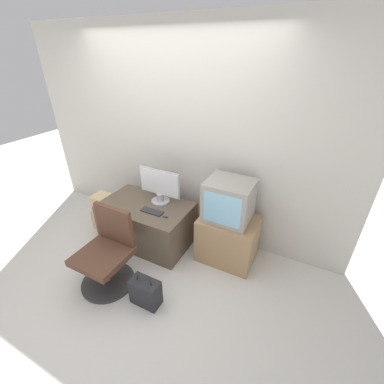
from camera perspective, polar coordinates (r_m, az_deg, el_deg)
The scene contains 13 objects.
ground_plane at distance 3.10m, azimuth -16.01°, elevation -19.48°, with size 12.00×12.00×0.00m, color beige.
wall_back at distance 3.28m, azimuth -3.58°, elevation 11.91°, with size 4.40×0.05×2.60m.
desk at distance 3.44m, azimuth -9.89°, elevation -6.72°, with size 1.13×0.69×0.56m.
side_stand at distance 3.16m, azimuth 7.94°, elevation -10.19°, with size 0.66×0.50×0.57m.
main_monitor at distance 3.21m, azimuth -7.21°, elevation 1.28°, with size 0.57×0.23×0.44m.
keyboard at distance 3.13m, azimuth -8.94°, elevation -4.25°, with size 0.28×0.10×0.01m.
mouse at distance 3.01m, azimuth -5.95°, elevation -5.34°, with size 0.07×0.04×0.03m.
crt_tv at distance 2.88m, azimuth 8.19°, elevation -1.89°, with size 0.51×0.44×0.47m.
office_chair at distance 2.95m, azimuth -18.32°, elevation -13.13°, with size 0.57×0.57×0.86m.
cardboard_box_lower at distance 3.92m, azimuth -18.78°, elevation -5.50°, with size 0.26×0.25×0.28m.
cardboard_box_upper at distance 3.78m, azimuth -19.41°, elevation -2.24°, with size 0.21×0.23×0.24m.
handbag at distance 2.79m, azimuth -10.30°, elevation -20.98°, with size 0.30×0.16×0.40m.
book at distance 3.75m, azimuth -20.06°, elevation -9.94°, with size 0.17×0.15×0.02m.
Camera 1 is at (1.61, -1.36, 2.28)m, focal length 24.00 mm.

